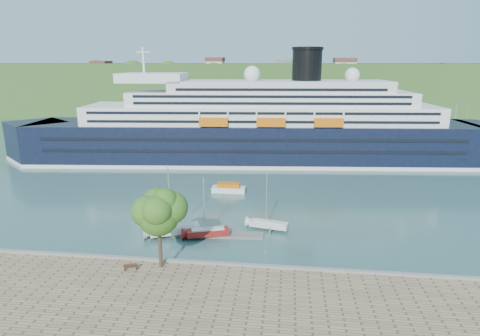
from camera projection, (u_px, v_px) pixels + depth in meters
name	position (u px, v px, depth m)	size (l,w,h in m)	color
ground	(182.00, 269.00, 49.34)	(400.00, 400.00, 0.00)	#2F5452
far_hillside	(262.00, 90.00, 185.42)	(400.00, 50.00, 24.00)	#365823
quay_coping	(181.00, 261.00, 48.86)	(220.00, 0.50, 0.30)	slate
cruise_ship	(252.00, 106.00, 99.39)	(125.63, 18.29, 28.21)	black
park_bench	(130.00, 266.00, 46.97)	(1.57, 0.64, 1.01)	#4A2615
promenade_tree	(159.00, 225.00, 46.46)	(6.44, 6.44, 10.67)	#2F631A
floating_pontoon	(206.00, 234.00, 58.78)	(16.93, 2.07, 0.38)	slate
sailboat_white_near	(173.00, 203.00, 57.33)	(7.92, 2.20, 10.24)	silver
sailboat_red	(207.00, 210.00, 56.93)	(6.73, 1.87, 8.69)	maroon
sailboat_white_far	(269.00, 204.00, 59.84)	(6.34, 1.76, 8.19)	silver
tender_launch	(229.00, 188.00, 78.20)	(6.58, 2.25, 1.82)	#D7630C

